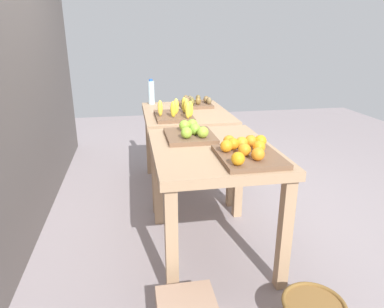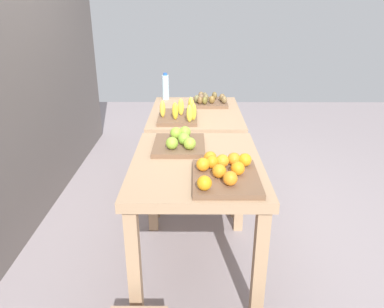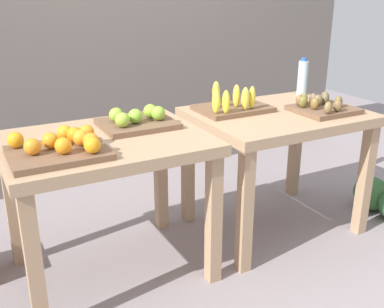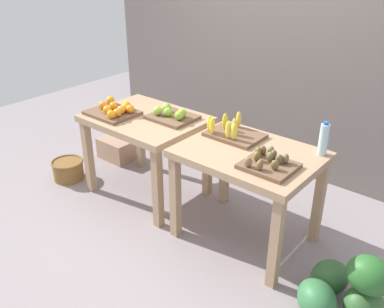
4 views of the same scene
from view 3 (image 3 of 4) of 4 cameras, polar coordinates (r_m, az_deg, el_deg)
name	(u,v)px [view 3 (image 3 of 4)]	position (r m, az deg, el deg)	size (l,w,h in m)	color
ground_plane	(199,246)	(2.95, 0.86, -11.29)	(8.00, 8.00, 0.00)	gray
display_table_left	(106,160)	(2.45, -10.61, -0.71)	(1.04, 0.80, 0.80)	tan
display_table_right	(277,130)	(2.95, 10.50, 2.95)	(1.04, 0.80, 0.80)	tan
orange_bin	(62,147)	(2.20, -15.85, 0.90)	(0.44, 0.36, 0.11)	brown
apple_bin	(137,120)	(2.57, -6.81, 4.16)	(0.40, 0.34, 0.11)	brown
banana_crate	(232,105)	(2.87, 4.97, 6.08)	(0.44, 0.32, 0.17)	brown
kiwi_bin	(322,106)	(2.97, 15.80, 5.70)	(0.36, 0.32, 0.10)	brown
water_bottle	(302,78)	(3.39, 13.53, 9.20)	(0.07, 0.07, 0.26)	silver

